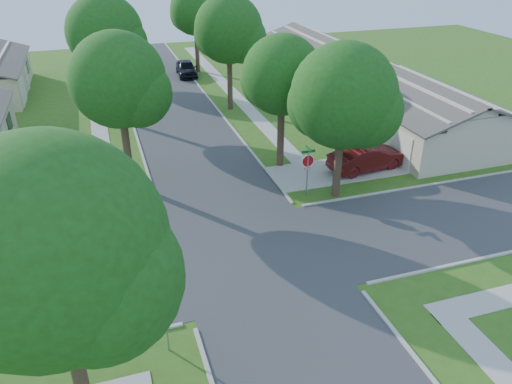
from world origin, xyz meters
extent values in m
plane|color=#365818|center=(0.00, 0.00, 0.00)|extent=(100.00, 100.00, 0.00)
cube|color=#333335|center=(0.00, 0.00, 0.00)|extent=(7.00, 100.00, 0.02)
cube|color=#9E9B91|center=(6.10, 26.00, 0.02)|extent=(1.20, 40.00, 0.04)
cube|color=#9E9B91|center=(-6.10, 26.00, 0.02)|extent=(1.20, 40.00, 0.04)
cube|color=#9E9B91|center=(7.90, 7.10, 0.03)|extent=(8.80, 3.60, 0.05)
cube|color=gray|center=(-4.70, -4.70, 1.35)|extent=(0.06, 0.06, 2.70)
cylinder|color=white|center=(-4.70, -4.70, 2.15)|extent=(1.05, 0.02, 1.05)
cylinder|color=#B00C11|center=(-4.70, -4.70, 2.15)|extent=(0.90, 0.03, 0.90)
cube|color=#B00C11|center=(-4.70, -4.70, 1.68)|extent=(0.34, 0.03, 0.12)
cube|color=white|center=(-4.70, -4.70, 1.68)|extent=(0.30, 0.03, 0.08)
cube|color=#0C5426|center=(-4.70, -4.70, 2.72)|extent=(0.80, 0.02, 0.16)
cube|color=#0C5426|center=(-4.70, -4.70, 2.90)|extent=(0.02, 0.80, 0.16)
cube|color=gray|center=(4.70, 4.70, 1.35)|extent=(0.06, 0.06, 2.70)
cylinder|color=white|center=(4.70, 4.70, 2.15)|extent=(1.05, 0.02, 1.05)
cylinder|color=#B00C11|center=(4.70, 4.70, 2.15)|extent=(0.90, 0.03, 0.90)
cube|color=#B00C11|center=(4.70, 4.70, 1.68)|extent=(0.34, 0.03, 0.12)
cube|color=white|center=(4.70, 4.70, 1.68)|extent=(0.30, 0.03, 0.08)
cube|color=#0C5426|center=(4.70, 4.70, 2.72)|extent=(0.80, 0.02, 0.16)
cube|color=#0C5426|center=(4.70, 4.70, 2.90)|extent=(0.02, 0.80, 0.16)
cylinder|color=#38281C|center=(4.70, 9.00, 1.98)|extent=(0.44, 0.44, 3.95)
sphere|color=#1E4511|center=(4.70, 9.00, 5.88)|extent=(4.80, 4.80, 4.80)
sphere|color=#1E4511|center=(5.54, 8.52, 5.28)|extent=(3.46, 3.46, 3.46)
sphere|color=#1E4511|center=(3.98, 9.60, 5.40)|extent=(3.26, 3.26, 3.26)
cylinder|color=#38281C|center=(4.70, 21.00, 2.15)|extent=(0.44, 0.44, 4.30)
sphere|color=#1E4511|center=(4.70, 21.00, 6.51)|extent=(5.40, 5.40, 5.40)
sphere|color=#1E4511|center=(5.65, 20.46, 5.84)|extent=(3.89, 3.89, 3.89)
sphere|color=#1E4511|center=(3.89, 21.68, 5.97)|extent=(3.67, 3.67, 3.67)
cylinder|color=#38281C|center=(4.70, 34.00, 2.10)|extent=(0.44, 0.44, 4.20)
sphere|color=#1E4511|center=(4.70, 34.00, 6.22)|extent=(5.00, 5.00, 5.00)
sphere|color=#1E4511|center=(5.58, 33.50, 5.60)|extent=(3.60, 3.60, 3.60)
sphere|color=#1E4511|center=(3.95, 34.62, 5.72)|extent=(3.40, 3.40, 3.40)
cylinder|color=#38281C|center=(-4.70, 9.00, 2.12)|extent=(0.44, 0.44, 4.25)
sphere|color=#1E4511|center=(-4.70, 9.00, 6.37)|extent=(5.20, 5.20, 5.20)
sphere|color=#1E4511|center=(-3.79, 8.48, 5.72)|extent=(3.74, 3.74, 3.74)
sphere|color=#1E4511|center=(-5.48, 9.65, 5.85)|extent=(3.54, 3.54, 3.54)
cylinder|color=#38281C|center=(-4.70, 21.00, 2.22)|extent=(0.44, 0.44, 4.44)
sphere|color=#1E4511|center=(-4.70, 21.00, 6.76)|extent=(5.60, 5.60, 5.60)
sphere|color=#1E4511|center=(-3.72, 20.44, 6.06)|extent=(4.03, 4.03, 4.03)
sphere|color=#1E4511|center=(-5.54, 21.70, 6.20)|extent=(3.81, 3.81, 3.81)
cylinder|color=#38281C|center=(-4.70, 34.00, 1.95)|extent=(0.44, 0.44, 3.90)
sphere|color=#1E4511|center=(-4.70, 34.00, 5.74)|extent=(4.60, 4.60, 4.60)
sphere|color=#1E4511|center=(-3.90, 33.54, 5.16)|extent=(3.31, 3.31, 3.31)
sphere|color=#1E4511|center=(-5.39, 34.58, 5.28)|extent=(3.13, 3.13, 3.13)
cylinder|color=#38281C|center=(-7.50, -7.00, 2.02)|extent=(0.44, 0.44, 4.04)
sphere|color=#1E4511|center=(-7.50, -7.00, 6.55)|extent=(6.00, 6.00, 6.00)
sphere|color=#1E4511|center=(-6.45, -7.60, 5.80)|extent=(4.32, 4.32, 4.32)
sphere|color=#1E4511|center=(-8.40, -6.25, 5.95)|extent=(4.08, 4.08, 4.08)
cylinder|color=#38281C|center=(6.30, 4.20, 1.77)|extent=(0.44, 0.44, 3.54)
sphere|color=#1E4511|center=(6.30, 4.20, 5.86)|extent=(5.60, 5.60, 5.60)
sphere|color=#1E4511|center=(7.28, 3.64, 5.16)|extent=(4.03, 4.03, 4.03)
sphere|color=#1E4511|center=(5.46, 4.90, 5.30)|extent=(3.81, 3.81, 3.81)
cube|color=#B9AA92|center=(16.00, 11.00, 1.40)|extent=(8.00, 13.00, 2.80)
cube|color=#433D39|center=(18.00, 11.00, 3.45)|extent=(4.42, 13.60, 1.56)
cube|color=#433D39|center=(14.00, 11.00, 3.45)|extent=(4.42, 13.60, 1.56)
cube|color=silver|center=(11.97, 7.10, 1.10)|extent=(0.06, 3.20, 2.20)
cube|color=silver|center=(11.97, 11.65, 1.00)|extent=(0.06, 0.90, 2.00)
cube|color=#1E2633|center=(11.97, 14.25, 1.55)|extent=(0.06, 1.80, 1.10)
cube|color=#B9AA92|center=(16.00, 29.00, 1.40)|extent=(8.00, 13.00, 2.80)
cube|color=#433D39|center=(18.00, 29.00, 3.45)|extent=(4.42, 13.60, 1.56)
cube|color=#433D39|center=(14.00, 29.00, 3.45)|extent=(4.42, 13.60, 1.56)
cube|color=silver|center=(11.97, 25.10, 1.10)|extent=(0.06, 3.20, 2.20)
cube|color=silver|center=(11.97, 29.65, 1.00)|extent=(0.06, 0.90, 2.00)
cube|color=#1E2633|center=(11.97, 32.25, 1.55)|extent=(0.06, 1.80, 1.10)
cube|color=silver|center=(-11.97, 15.65, 1.00)|extent=(0.06, 0.90, 2.00)
cube|color=#1E2633|center=(-11.97, 18.25, 1.55)|extent=(0.06, 1.80, 1.10)
cube|color=silver|center=(-11.97, 28.10, 1.10)|extent=(0.06, 3.20, 2.20)
cube|color=silver|center=(-11.97, 32.65, 1.00)|extent=(0.06, 0.90, 2.00)
cube|color=#1E2633|center=(-11.97, 35.25, 1.55)|extent=(0.06, 1.80, 1.10)
imported|color=#521013|center=(9.67, 6.75, 0.82)|extent=(5.18, 2.35, 1.65)
imported|color=black|center=(3.20, 32.64, 0.79)|extent=(2.13, 4.74, 1.58)
imported|color=black|center=(-1.20, 43.37, 0.65)|extent=(2.10, 4.56, 1.29)
camera|label=1|loc=(-5.80, -18.33, 13.56)|focal=35.00mm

